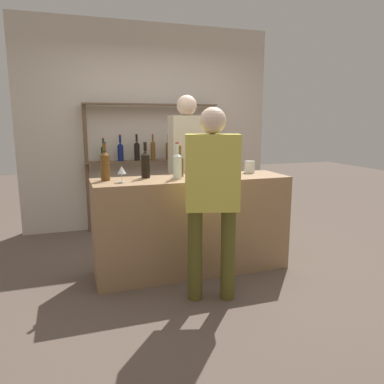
{
  "coord_description": "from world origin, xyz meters",
  "views": [
    {
      "loc": [
        -1.16,
        -3.41,
        1.5
      ],
      "look_at": [
        0.0,
        0.0,
        0.81
      ],
      "focal_mm": 35.0,
      "sensor_mm": 36.0,
      "label": 1
    }
  ],
  "objects_px": {
    "server_behind_counter": "(187,157)",
    "counter_bottle_3": "(105,165)",
    "counter_bottle_5": "(180,165)",
    "counter_bottle_2": "(177,165)",
    "customer_center": "(212,191)",
    "counter_bottle_1": "(146,164)",
    "counter_bottle_4": "(215,163)",
    "counter_bottle_0": "(206,165)",
    "wine_glass": "(122,170)",
    "cork_jar": "(250,167)"
  },
  "relations": [
    {
      "from": "server_behind_counter",
      "to": "counter_bottle_3",
      "type": "bearing_deg",
      "value": -60.89
    },
    {
      "from": "counter_bottle_5",
      "to": "counter_bottle_2",
      "type": "bearing_deg",
      "value": -117.15
    },
    {
      "from": "counter_bottle_3",
      "to": "customer_center",
      "type": "xyz_separation_m",
      "value": [
        0.77,
        -0.74,
        -0.16
      ]
    },
    {
      "from": "counter_bottle_1",
      "to": "counter_bottle_4",
      "type": "distance_m",
      "value": 0.68
    },
    {
      "from": "counter_bottle_2",
      "to": "customer_center",
      "type": "xyz_separation_m",
      "value": [
        0.11,
        -0.63,
        -0.15
      ]
    },
    {
      "from": "counter_bottle_2",
      "to": "counter_bottle_4",
      "type": "bearing_deg",
      "value": 1.76
    },
    {
      "from": "counter_bottle_1",
      "to": "counter_bottle_0",
      "type": "bearing_deg",
      "value": -8.02
    },
    {
      "from": "wine_glass",
      "to": "counter_bottle_1",
      "type": "bearing_deg",
      "value": 36.98
    },
    {
      "from": "cork_jar",
      "to": "customer_center",
      "type": "relative_size",
      "value": 0.08
    },
    {
      "from": "counter_bottle_3",
      "to": "counter_bottle_4",
      "type": "bearing_deg",
      "value": -5.38
    },
    {
      "from": "counter_bottle_0",
      "to": "server_behind_counter",
      "type": "height_order",
      "value": "server_behind_counter"
    },
    {
      "from": "counter_bottle_1",
      "to": "counter_bottle_4",
      "type": "bearing_deg",
      "value": -11.61
    },
    {
      "from": "counter_bottle_2",
      "to": "counter_bottle_5",
      "type": "xyz_separation_m",
      "value": [
        0.06,
        0.13,
        -0.02
      ]
    },
    {
      "from": "cork_jar",
      "to": "customer_center",
      "type": "xyz_separation_m",
      "value": [
        -0.74,
        -0.78,
        -0.07
      ]
    },
    {
      "from": "counter_bottle_1",
      "to": "wine_glass",
      "type": "height_order",
      "value": "counter_bottle_1"
    },
    {
      "from": "cork_jar",
      "to": "counter_bottle_4",
      "type": "bearing_deg",
      "value": -162.97
    },
    {
      "from": "counter_bottle_3",
      "to": "counter_bottle_4",
      "type": "height_order",
      "value": "counter_bottle_3"
    },
    {
      "from": "server_behind_counter",
      "to": "counter_bottle_0",
      "type": "bearing_deg",
      "value": -10.48
    },
    {
      "from": "counter_bottle_5",
      "to": "server_behind_counter",
      "type": "distance_m",
      "value": 0.78
    },
    {
      "from": "customer_center",
      "to": "counter_bottle_0",
      "type": "bearing_deg",
      "value": -0.63
    },
    {
      "from": "counter_bottle_5",
      "to": "server_behind_counter",
      "type": "xyz_separation_m",
      "value": [
        0.31,
        0.72,
        0.01
      ]
    },
    {
      "from": "counter_bottle_4",
      "to": "server_behind_counter",
      "type": "bearing_deg",
      "value": 91.69
    },
    {
      "from": "counter_bottle_5",
      "to": "wine_glass",
      "type": "relative_size",
      "value": 2.16
    },
    {
      "from": "counter_bottle_2",
      "to": "counter_bottle_3",
      "type": "bearing_deg",
      "value": 170.42
    },
    {
      "from": "counter_bottle_3",
      "to": "counter_bottle_1",
      "type": "bearing_deg",
      "value": 5.65
    },
    {
      "from": "counter_bottle_0",
      "to": "cork_jar",
      "type": "relative_size",
      "value": 2.43
    },
    {
      "from": "counter_bottle_0",
      "to": "cork_jar",
      "type": "distance_m",
      "value": 0.54
    },
    {
      "from": "wine_glass",
      "to": "customer_center",
      "type": "xyz_separation_m",
      "value": [
        0.64,
        -0.58,
        -0.12
      ]
    },
    {
      "from": "counter_bottle_1",
      "to": "cork_jar",
      "type": "height_order",
      "value": "counter_bottle_1"
    },
    {
      "from": "counter_bottle_4",
      "to": "counter_bottle_2",
      "type": "bearing_deg",
      "value": -178.24
    },
    {
      "from": "counter_bottle_2",
      "to": "counter_bottle_1",
      "type": "bearing_deg",
      "value": 151.38
    },
    {
      "from": "counter_bottle_1",
      "to": "cork_jar",
      "type": "bearing_deg",
      "value": 0.04
    },
    {
      "from": "counter_bottle_1",
      "to": "server_behind_counter",
      "type": "distance_m",
      "value": 0.95
    },
    {
      "from": "counter_bottle_3",
      "to": "cork_jar",
      "type": "distance_m",
      "value": 1.51
    },
    {
      "from": "counter_bottle_4",
      "to": "counter_bottle_5",
      "type": "xyz_separation_m",
      "value": [
        -0.33,
        0.11,
        -0.02
      ]
    },
    {
      "from": "cork_jar",
      "to": "server_behind_counter",
      "type": "relative_size",
      "value": 0.07
    },
    {
      "from": "counter_bottle_3",
      "to": "wine_glass",
      "type": "xyz_separation_m",
      "value": [
        0.13,
        -0.16,
        -0.04
      ]
    },
    {
      "from": "counter_bottle_0",
      "to": "counter_bottle_3",
      "type": "distance_m",
      "value": 0.98
    },
    {
      "from": "counter_bottle_1",
      "to": "counter_bottle_4",
      "type": "relative_size",
      "value": 0.99
    },
    {
      "from": "counter_bottle_3",
      "to": "wine_glass",
      "type": "height_order",
      "value": "counter_bottle_3"
    },
    {
      "from": "counter_bottle_2",
      "to": "cork_jar",
      "type": "bearing_deg",
      "value": 10.08
    },
    {
      "from": "counter_bottle_3",
      "to": "cork_jar",
      "type": "xyz_separation_m",
      "value": [
        1.51,
        0.04,
        -0.08
      ]
    },
    {
      "from": "counter_bottle_4",
      "to": "customer_center",
      "type": "distance_m",
      "value": 0.71
    },
    {
      "from": "cork_jar",
      "to": "server_behind_counter",
      "type": "height_order",
      "value": "server_behind_counter"
    },
    {
      "from": "counter_bottle_3",
      "to": "counter_bottle_4",
      "type": "xyz_separation_m",
      "value": [
        1.06,
        -0.1,
        -0.01
      ]
    },
    {
      "from": "cork_jar",
      "to": "counter_bottle_0",
      "type": "bearing_deg",
      "value": -171.07
    },
    {
      "from": "counter_bottle_1",
      "to": "counter_bottle_3",
      "type": "relative_size",
      "value": 0.97
    },
    {
      "from": "counter_bottle_0",
      "to": "counter_bottle_4",
      "type": "height_order",
      "value": "counter_bottle_4"
    },
    {
      "from": "counter_bottle_4",
      "to": "wine_glass",
      "type": "height_order",
      "value": "counter_bottle_4"
    },
    {
      "from": "counter_bottle_4",
      "to": "customer_center",
      "type": "bearing_deg",
      "value": -114.18
    }
  ]
}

